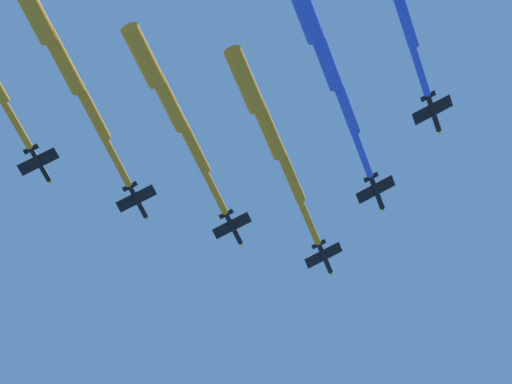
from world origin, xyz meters
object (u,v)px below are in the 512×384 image
jet_starboard_inner (326,60)px  jet_lead (268,129)px  jet_port_inner (169,103)px  jet_port_mid (63,62)px

jet_starboard_inner → jet_lead: bearing=11.8°
jet_lead → jet_starboard_inner: (-19.10, -3.98, -1.61)m
jet_lead → jet_starboard_inner: size_ratio=1.07×
jet_port_inner → jet_starboard_inner: size_ratio=1.00×
jet_port_mid → jet_starboard_inner: bearing=-112.7°
jet_port_inner → jet_starboard_inner: bearing=-131.1°
jet_port_inner → jet_lead: bearing=-95.2°
jet_port_inner → jet_starboard_inner: jet_port_inner is taller
jet_lead → jet_starboard_inner: jet_lead is taller
jet_lead → jet_port_mid: size_ratio=1.00×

